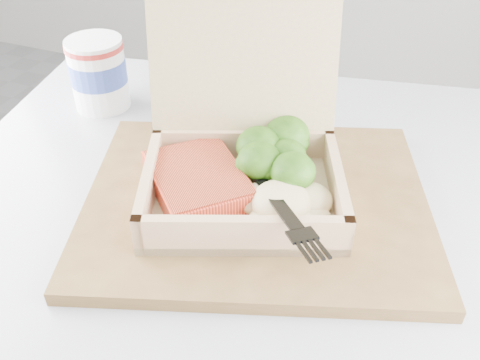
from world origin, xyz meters
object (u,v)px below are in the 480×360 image
at_px(cafe_table, 253,347).
at_px(takeout_container, 243,149).
at_px(serving_tray, 256,202).
at_px(paper_cup, 98,72).

bearing_deg(cafe_table, takeout_container, 122.17).
height_order(cafe_table, takeout_container, takeout_container).
bearing_deg(serving_tray, paper_cup, 155.39).
bearing_deg(takeout_container, cafe_table, -79.42).
height_order(cafe_table, serving_tray, serving_tray).
bearing_deg(paper_cup, takeout_container, -23.70).
relative_size(cafe_table, takeout_container, 3.37).
bearing_deg(takeout_container, paper_cup, 134.71).
xyz_separation_m(takeout_container, paper_cup, (-0.26, 0.11, -0.01)).
distance_m(serving_tray, takeout_container, 0.06).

